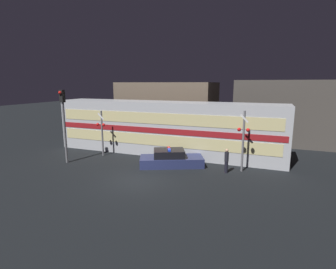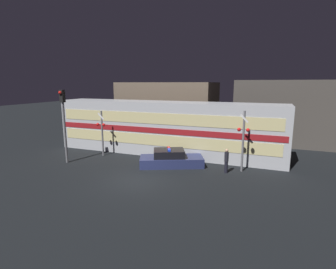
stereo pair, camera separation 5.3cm
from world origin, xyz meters
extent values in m
plane|color=black|center=(0.00, 0.00, 0.00)|extent=(120.00, 120.00, 0.00)
cube|color=#B7BABF|center=(-0.83, 6.59, 2.21)|extent=(19.36, 2.84, 4.41)
cube|color=maroon|center=(-0.83, 5.16, 2.21)|extent=(18.97, 0.03, 0.44)
cube|color=beige|center=(-0.83, 5.16, 1.41)|extent=(18.39, 0.02, 0.88)
cube|color=beige|center=(-0.83, 5.16, 3.18)|extent=(18.39, 0.02, 0.88)
cube|color=navy|center=(0.91, 3.49, 0.34)|extent=(4.86, 3.47, 0.68)
cube|color=black|center=(0.75, 3.42, 0.95)|extent=(2.62, 2.31, 0.54)
cube|color=blue|center=(0.86, 3.18, 1.28)|extent=(0.40, 0.57, 0.12)
cube|color=red|center=(0.64, 3.66, 1.28)|extent=(0.40, 0.57, 0.12)
cylinder|color=black|center=(4.86, 3.41, 0.39)|extent=(0.24, 0.24, 0.78)
cylinder|color=black|center=(4.86, 3.41, 1.11)|extent=(0.28, 0.28, 0.65)
sphere|color=tan|center=(4.86, 3.41, 1.54)|extent=(0.21, 0.21, 0.21)
cylinder|color=slate|center=(5.80, 4.10, 2.07)|extent=(0.14, 0.14, 4.15)
sphere|color=red|center=(5.52, 3.95, 2.90)|extent=(0.25, 0.25, 0.25)
sphere|color=red|center=(6.08, 3.95, 2.90)|extent=(0.25, 0.25, 0.25)
cube|color=white|center=(5.80, 4.01, 3.65)|extent=(0.58, 0.03, 0.58)
cylinder|color=slate|center=(-5.36, 4.05, 1.87)|extent=(0.14, 0.14, 3.74)
sphere|color=red|center=(-5.64, 3.90, 2.62)|extent=(0.25, 0.25, 0.25)
sphere|color=red|center=(-5.08, 3.90, 2.62)|extent=(0.25, 0.25, 0.25)
cube|color=white|center=(-5.36, 3.95, 3.29)|extent=(0.58, 0.03, 0.58)
cylinder|color=slate|center=(-6.78, 1.40, 2.28)|extent=(0.17, 0.17, 4.55)
cube|color=black|center=(-6.78, 1.40, 5.00)|extent=(0.30, 0.30, 0.90)
sphere|color=red|center=(-6.78, 1.21, 5.25)|extent=(0.23, 0.23, 0.23)
cube|color=brown|center=(-3.18, 13.38, 3.01)|extent=(10.16, 5.88, 6.01)
cube|color=#47423D|center=(8.51, 14.49, 3.11)|extent=(9.08, 4.53, 6.22)
camera|label=1|loc=(7.28, -13.66, 5.90)|focal=28.00mm
camera|label=2|loc=(7.33, -13.65, 5.90)|focal=28.00mm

